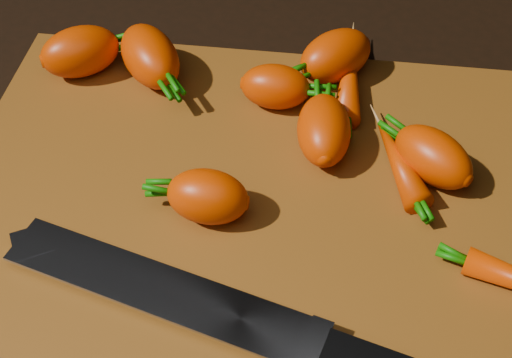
# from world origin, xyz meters

# --- Properties ---
(ground) EXTENTS (2.00, 2.00, 0.01)m
(ground) POSITION_xyz_m (0.00, 0.00, -0.01)
(ground) COLOR black
(cutting_board) EXTENTS (0.50, 0.40, 0.01)m
(cutting_board) POSITION_xyz_m (0.00, 0.00, 0.01)
(cutting_board) COLOR brown
(cutting_board) RESTS_ON ground
(carrot_0) EXTENTS (0.09, 0.08, 0.05)m
(carrot_0) POSITION_xyz_m (-0.18, 0.15, 0.04)
(carrot_0) COLOR #C43300
(carrot_0) RESTS_ON cutting_board
(carrot_1) EXTENTS (0.07, 0.05, 0.04)m
(carrot_1) POSITION_xyz_m (-0.03, -0.02, 0.03)
(carrot_1) COLOR #C43300
(carrot_1) RESTS_ON cutting_board
(carrot_2) EXTENTS (0.09, 0.10, 0.05)m
(carrot_2) POSITION_xyz_m (-0.12, 0.15, 0.04)
(carrot_2) COLOR #C43300
(carrot_2) RESTS_ON cutting_board
(carrot_3) EXTENTS (0.05, 0.08, 0.05)m
(carrot_3) POSITION_xyz_m (0.05, 0.07, 0.03)
(carrot_3) COLOR #C43300
(carrot_3) RESTS_ON cutting_board
(carrot_4) EXTENTS (0.09, 0.09, 0.05)m
(carrot_4) POSITION_xyz_m (0.05, 0.17, 0.04)
(carrot_4) COLOR #C43300
(carrot_4) RESTS_ON cutting_board
(carrot_5) EXTENTS (0.06, 0.04, 0.04)m
(carrot_5) POSITION_xyz_m (0.00, 0.12, 0.03)
(carrot_5) COLOR #C43300
(carrot_5) RESTS_ON cutting_board
(carrot_6) EXTENTS (0.08, 0.08, 0.04)m
(carrot_6) POSITION_xyz_m (0.14, 0.05, 0.03)
(carrot_6) COLOR #C43300
(carrot_6) RESTS_ON cutting_board
(carrot_7) EXTENTS (0.03, 0.12, 0.03)m
(carrot_7) POSITION_xyz_m (0.07, 0.16, 0.02)
(carrot_7) COLOR #C43300
(carrot_7) RESTS_ON cutting_board
(carrot_9) EXTENTS (0.06, 0.10, 0.02)m
(carrot_9) POSITION_xyz_m (0.11, 0.05, 0.02)
(carrot_9) COLOR #C43300
(carrot_9) RESTS_ON cutting_board
(knife) EXTENTS (0.37, 0.13, 0.02)m
(knife) POSITION_xyz_m (-0.04, -0.10, 0.02)
(knife) COLOR gray
(knife) RESTS_ON cutting_board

